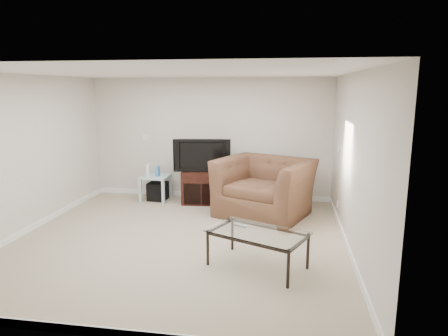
% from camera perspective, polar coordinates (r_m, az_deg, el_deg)
% --- Properties ---
extents(floor, '(5.00, 5.00, 0.00)m').
position_cam_1_polar(floor, '(6.26, -6.35, -10.11)').
color(floor, tan).
rests_on(floor, ground).
extents(ceiling, '(5.00, 5.00, 0.00)m').
position_cam_1_polar(ceiling, '(5.84, -6.89, 13.39)').
color(ceiling, white).
rests_on(ceiling, ground).
extents(wall_back, '(5.00, 0.02, 2.50)m').
position_cam_1_polar(wall_back, '(8.33, -2.00, 4.20)').
color(wall_back, silver).
rests_on(wall_back, ground).
extents(wall_left, '(0.02, 5.00, 2.50)m').
position_cam_1_polar(wall_left, '(7.02, -26.68, 1.66)').
color(wall_left, silver).
rests_on(wall_left, ground).
extents(wall_right, '(0.02, 5.00, 2.50)m').
position_cam_1_polar(wall_right, '(5.78, 18.00, 0.50)').
color(wall_right, silver).
rests_on(wall_right, ground).
extents(plate_back, '(0.12, 0.02, 0.12)m').
position_cam_1_polar(plate_back, '(8.70, -11.13, 4.29)').
color(plate_back, white).
rests_on(plate_back, wall_back).
extents(plate_right_switch, '(0.02, 0.09, 0.13)m').
position_cam_1_polar(plate_right_switch, '(7.35, 16.03, 2.81)').
color(plate_right_switch, white).
rests_on(plate_right_switch, wall_right).
extents(plate_right_outlet, '(0.02, 0.08, 0.12)m').
position_cam_1_polar(plate_right_outlet, '(7.25, 15.90, -4.98)').
color(plate_right_outlet, white).
rests_on(plate_right_outlet, wall_right).
extents(tv_stand, '(0.84, 0.62, 0.67)m').
position_cam_1_polar(tv_stand, '(8.08, -3.03, -2.65)').
color(tv_stand, black).
rests_on(tv_stand, floor).
extents(dvd_player, '(0.48, 0.36, 0.06)m').
position_cam_1_polar(dvd_player, '(7.99, -3.08, -1.17)').
color(dvd_player, black).
rests_on(dvd_player, tv_stand).
extents(television, '(1.07, 0.34, 0.65)m').
position_cam_1_polar(television, '(7.91, -3.11, 1.93)').
color(television, black).
rests_on(television, tv_stand).
extents(side_table, '(0.56, 0.56, 0.52)m').
position_cam_1_polar(side_table, '(8.39, -9.71, -2.80)').
color(side_table, silver).
rests_on(side_table, floor).
extents(subwoofer, '(0.38, 0.38, 0.37)m').
position_cam_1_polar(subwoofer, '(8.42, -9.44, -3.27)').
color(subwoofer, black).
rests_on(subwoofer, floor).
extents(game_console, '(0.06, 0.18, 0.24)m').
position_cam_1_polar(game_console, '(8.33, -10.69, -0.26)').
color(game_console, white).
rests_on(game_console, side_table).
extents(game_case, '(0.06, 0.15, 0.21)m').
position_cam_1_polar(game_case, '(8.27, -9.42, -0.42)').
color(game_case, '#337FCC').
rests_on(game_case, side_table).
extents(recliner, '(1.85, 1.55, 1.38)m').
position_cam_1_polar(recliner, '(7.28, 5.81, -1.39)').
color(recliner, brown).
rests_on(recliner, floor).
extents(coffee_table, '(1.40, 1.13, 0.48)m').
position_cam_1_polar(coffee_table, '(5.27, 4.77, -11.50)').
color(coffee_table, black).
rests_on(coffee_table, floor).
extents(remote, '(0.20, 0.13, 0.02)m').
position_cam_1_polar(remote, '(5.35, 2.46, -8.21)').
color(remote, '#B2B2B7').
rests_on(remote, coffee_table).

